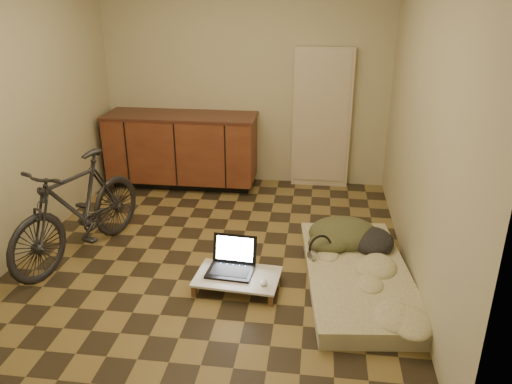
# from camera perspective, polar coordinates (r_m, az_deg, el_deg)

# --- Properties ---
(room_shell) EXTENTS (3.50, 4.00, 2.60)m
(room_shell) POSITION_cam_1_polar(r_m,az_deg,el_deg) (4.28, -5.30, 8.41)
(room_shell) COLOR brown
(room_shell) RESTS_ON ground
(cabinets) EXTENTS (1.84, 0.62, 0.91)m
(cabinets) POSITION_cam_1_polar(r_m,az_deg,el_deg) (6.27, -8.43, 4.84)
(cabinets) COLOR black
(cabinets) RESTS_ON ground
(appliance_panel) EXTENTS (0.70, 0.10, 1.70)m
(appliance_panel) POSITION_cam_1_polar(r_m,az_deg,el_deg) (6.17, 7.53, 8.29)
(appliance_panel) COLOR beige
(appliance_panel) RESTS_ON ground
(bicycle) EXTENTS (0.96, 1.70, 1.05)m
(bicycle) POSITION_cam_1_polar(r_m,az_deg,el_deg) (4.76, -19.74, -1.25)
(bicycle) COLOR black
(bicycle) RESTS_ON ground
(futon) EXTENTS (1.02, 1.81, 0.15)m
(futon) POSITION_cam_1_polar(r_m,az_deg,el_deg) (4.34, 11.48, -9.37)
(futon) COLOR #B0A98D
(futon) RESTS_ON ground
(clothing_pile) EXTENTS (0.75, 0.65, 0.28)m
(clothing_pile) POSITION_cam_1_polar(r_m,az_deg,el_deg) (4.66, 10.87, -4.00)
(clothing_pile) COLOR #3F4126
(clothing_pile) RESTS_ON futon
(headphones) EXTENTS (0.34, 0.34, 0.17)m
(headphones) POSITION_cam_1_polar(r_m,az_deg,el_deg) (4.39, 7.37, -6.26)
(headphones) COLOR black
(headphones) RESTS_ON futon
(lap_desk) EXTENTS (0.72, 0.50, 0.11)m
(lap_desk) POSITION_cam_1_polar(r_m,az_deg,el_deg) (4.19, -2.13, -9.69)
(lap_desk) COLOR brown
(lap_desk) RESTS_ON ground
(laptop) EXTENTS (0.40, 0.37, 0.26)m
(laptop) POSITION_cam_1_polar(r_m,az_deg,el_deg) (4.24, -2.80, -8.22)
(laptop) COLOR black
(laptop) RESTS_ON lap_desk
(mouse) EXTENTS (0.06, 0.10, 0.03)m
(mouse) POSITION_cam_1_polar(r_m,az_deg,el_deg) (4.06, 0.89, -10.31)
(mouse) COLOR silver
(mouse) RESTS_ON lap_desk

